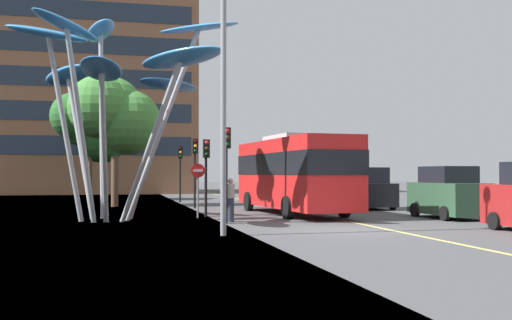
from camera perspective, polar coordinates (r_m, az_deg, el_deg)
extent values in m
cube|color=#4C4C4F|center=(20.80, 8.21, -6.64)|extent=(120.00, 240.00, 0.10)
cube|color=#E0D666|center=(21.41, 12.16, -6.35)|extent=(0.16, 144.00, 0.01)
cube|color=red|center=(28.73, 3.51, -1.26)|extent=(3.26, 10.20, 3.11)
cube|color=black|center=(28.74, 3.51, -0.39)|extent=(3.29, 10.31, 1.00)
cube|color=yellow|center=(33.46, 0.55, 0.89)|extent=(1.43, 0.20, 0.36)
cube|color=#B2B2B7|center=(28.78, 3.51, 2.08)|extent=(2.17, 3.64, 0.24)
cylinder|color=black|center=(32.14, 3.75, -3.81)|extent=(0.34, 0.98, 0.96)
cylinder|color=black|center=(31.32, -0.70, -3.87)|extent=(0.34, 0.98, 0.96)
cylinder|color=black|center=(26.72, 8.20, -4.31)|extent=(0.34, 0.98, 0.96)
cylinder|color=black|center=(25.73, 2.95, -4.44)|extent=(0.34, 0.98, 0.96)
cylinder|color=#9EA0A5|center=(25.07, -8.61, 3.35)|extent=(3.05, 0.78, 7.90)
ellipsoid|color=#4299E0|center=(25.56, -5.30, 12.15)|extent=(3.38, 1.77, 0.76)
cylinder|color=#9EA0A5|center=(27.08, -9.79, 0.99)|extent=(2.05, 1.94, 6.00)
ellipsoid|color=#2D7FD1|center=(28.24, -8.05, 6.92)|extent=(3.55, 3.47, 0.54)
cylinder|color=#9EA0A5|center=(27.19, -14.16, 3.36)|extent=(0.38, 1.19, 8.18)
ellipsoid|color=#4CA3E5|center=(28.28, -14.25, 11.55)|extent=(1.62, 2.98, 0.98)
cylinder|color=#9EA0A5|center=(27.35, -16.06, 1.35)|extent=(1.44, 2.18, 6.33)
ellipsoid|color=#388EDB|center=(28.65, -17.09, 7.53)|extent=(2.92, 3.64, 1.01)
cylinder|color=#9EA0A5|center=(25.30, -17.37, 2.85)|extent=(1.52, 0.37, 7.42)
ellipsoid|color=#388EDB|center=(25.81, -18.80, 11.07)|extent=(3.27, 1.63, 0.86)
cylinder|color=#9EA0A5|center=(24.11, -16.01, 2.99)|extent=(1.25, 1.59, 7.39)
ellipsoid|color=#4299E0|center=(24.04, -17.22, 11.88)|extent=(2.94, 3.36, 0.93)
cylinder|color=#9EA0A5|center=(23.51, -13.96, 0.93)|extent=(0.38, 2.74, 5.66)
ellipsoid|color=#388EDB|center=(22.53, -14.19, 8.17)|extent=(1.65, 3.23, 0.70)
cylinder|color=#9EA0A5|center=(23.71, -9.78, 1.60)|extent=(2.35, 2.47, 6.26)
ellipsoid|color=#4299E0|center=(23.06, -6.98, 9.40)|extent=(3.57, 3.68, 0.86)
cylinder|color=black|center=(23.45, -2.80, -1.45)|extent=(0.12, 0.12, 3.66)
cube|color=black|center=(23.36, -2.74, 2.06)|extent=(0.28, 0.24, 0.80)
sphere|color=red|center=(23.24, -2.68, 2.72)|extent=(0.18, 0.18, 0.18)
sphere|color=#3A2707|center=(23.23, -2.68, 2.08)|extent=(0.18, 0.18, 0.18)
sphere|color=black|center=(23.21, -2.68, 1.44)|extent=(0.18, 0.18, 0.18)
cylinder|color=black|center=(27.02, -4.69, -1.70)|extent=(0.12, 0.12, 3.39)
cube|color=black|center=(26.90, -4.64, 1.06)|extent=(0.28, 0.24, 0.80)
sphere|color=red|center=(26.78, -4.60, 1.62)|extent=(0.18, 0.18, 0.18)
sphere|color=#3A2707|center=(26.77, -4.60, 1.07)|extent=(0.18, 0.18, 0.18)
sphere|color=black|center=(26.76, -4.60, 0.51)|extent=(0.18, 0.18, 0.18)
cylinder|color=black|center=(33.70, -5.72, -1.27)|extent=(0.12, 0.12, 3.80)
cube|color=black|center=(33.60, -5.68, 1.28)|extent=(0.28, 0.24, 0.80)
sphere|color=#390706|center=(33.48, -5.65, 1.74)|extent=(0.18, 0.18, 0.18)
sphere|color=orange|center=(33.47, -5.65, 1.29)|extent=(0.18, 0.18, 0.18)
sphere|color=black|center=(33.46, -5.65, 0.85)|extent=(0.18, 0.18, 0.18)
cylinder|color=black|center=(40.95, -7.07, -1.33)|extent=(0.12, 0.12, 3.70)
cube|color=black|center=(40.83, -7.04, 0.71)|extent=(0.28, 0.24, 0.80)
sphere|color=#390706|center=(40.71, -7.02, 1.08)|extent=(0.18, 0.18, 0.18)
sphere|color=orange|center=(40.70, -7.02, 0.71)|extent=(0.18, 0.18, 0.18)
sphere|color=black|center=(40.69, -7.03, 0.35)|extent=(0.18, 0.18, 0.18)
cylinder|color=black|center=(22.25, 21.32, -5.31)|extent=(0.20, 0.60, 0.60)
cube|color=#2D5138|center=(27.30, 17.42, -3.43)|extent=(1.74, 4.09, 1.33)
cube|color=black|center=(27.28, 17.41, -1.30)|extent=(1.60, 2.25, 0.70)
cylinder|color=black|center=(28.86, 17.65, -4.39)|extent=(0.20, 0.60, 0.60)
cylinder|color=black|center=(28.02, 14.57, -4.51)|extent=(0.20, 0.60, 0.60)
cylinder|color=black|center=(26.72, 20.43, -4.63)|extent=(0.20, 0.60, 0.60)
cylinder|color=black|center=(25.80, 17.18, -4.77)|extent=(0.20, 0.60, 0.60)
cube|color=black|center=(33.65, 10.18, -3.15)|extent=(1.90, 4.15, 1.21)
cube|color=black|center=(33.63, 10.18, -1.41)|extent=(1.74, 2.28, 0.84)
cylinder|color=black|center=(35.23, 10.78, -3.86)|extent=(0.20, 0.60, 0.60)
cylinder|color=black|center=(34.51, 7.89, -3.92)|extent=(0.20, 0.60, 0.60)
cylinder|color=black|center=(32.89, 12.59, -4.03)|extent=(0.20, 0.60, 0.60)
cylinder|color=black|center=(32.12, 9.53, -4.11)|extent=(0.20, 0.60, 0.60)
cylinder|color=gray|center=(18.96, -3.05, 5.79)|extent=(0.18, 0.18, 8.46)
cylinder|color=brown|center=(36.26, -13.00, -1.94)|extent=(0.41, 0.41, 2.91)
sphere|color=#428438|center=(36.92, -14.32, 4.81)|extent=(3.72, 3.72, 3.72)
sphere|color=#428438|center=(37.11, -11.77, 3.45)|extent=(3.86, 3.86, 3.86)
sphere|color=#428438|center=(37.43, -13.34, 4.65)|extent=(3.81, 3.81, 3.81)
sphere|color=#428438|center=(37.30, -13.30, 3.66)|extent=(2.81, 2.81, 2.81)
cylinder|color=brown|center=(45.68, -15.18, -1.56)|extent=(0.32, 0.32, 3.27)
sphere|color=#286028|center=(46.39, -15.91, 3.37)|extent=(3.41, 3.41, 3.41)
sphere|color=#286028|center=(46.37, -14.12, 2.09)|extent=(3.83, 3.83, 3.83)
sphere|color=#286028|center=(45.84, -16.61, 3.95)|extent=(3.35, 3.35, 3.35)
sphere|color=#286028|center=(44.73, -15.08, 4.08)|extent=(2.58, 2.58, 2.58)
sphere|color=#286028|center=(46.35, -14.48, 3.70)|extent=(3.14, 3.14, 3.14)
cylinder|color=#2D3342|center=(24.12, -2.40, -4.68)|extent=(0.29, 0.29, 0.93)
cylinder|color=#B2A89E|center=(24.09, -2.40, -2.91)|extent=(0.34, 0.34, 0.57)
sphere|color=tan|center=(24.08, -2.40, -1.97)|extent=(0.22, 0.22, 0.22)
cylinder|color=gray|center=(26.46, -5.43, -2.86)|extent=(0.08, 0.08, 2.33)
cylinder|color=red|center=(26.42, -5.42, -0.99)|extent=(0.60, 0.03, 0.60)
cube|color=white|center=(26.39, -5.41, -0.99)|extent=(0.40, 0.04, 0.11)
cube|color=brown|center=(65.30, -16.60, 6.54)|extent=(23.55, 15.08, 21.43)
cube|color=#1E2838|center=(57.22, -17.12, 1.32)|extent=(22.14, 0.08, 1.71)
cube|color=#1E2838|center=(57.43, -17.10, 4.38)|extent=(22.14, 0.08, 1.71)
cube|color=#1E2838|center=(57.81, -17.08, 7.40)|extent=(22.14, 0.08, 1.71)
cube|color=#1E2838|center=(58.35, -17.06, 10.37)|extent=(22.14, 0.08, 1.71)
cube|color=#1E2838|center=(59.04, -17.04, 13.28)|extent=(22.14, 0.08, 1.71)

